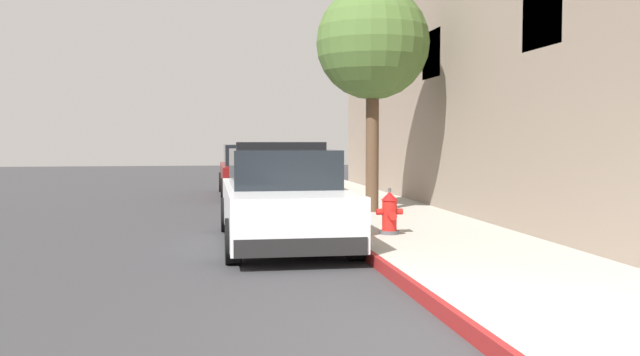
# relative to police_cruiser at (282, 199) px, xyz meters

# --- Properties ---
(ground_plane) EXTENTS (33.40, 60.00, 0.20)m
(ground_plane) POSITION_rel_police_cruiser_xyz_m (-3.49, 4.07, -0.84)
(ground_plane) COLOR #353538
(sidewalk_pavement) EXTENTS (2.88, 60.00, 0.17)m
(sidewalk_pavement) POSITION_rel_police_cruiser_xyz_m (2.51, 4.07, -0.66)
(sidewalk_pavement) COLOR #ADA89E
(sidewalk_pavement) RESTS_ON ground
(curb_painted_edge) EXTENTS (0.08, 60.00, 0.17)m
(curb_painted_edge) POSITION_rel_police_cruiser_xyz_m (1.03, 4.07, -0.66)
(curb_painted_edge) COLOR maroon
(curb_painted_edge) RESTS_ON ground
(storefront_building) EXTENTS (8.06, 19.50, 7.09)m
(storefront_building) POSITION_rel_police_cruiser_xyz_m (7.86, 4.29, 2.81)
(storefront_building) COLOR gray
(storefront_building) RESTS_ON ground
(police_cruiser) EXTENTS (1.94, 4.84, 1.68)m
(police_cruiser) POSITION_rel_police_cruiser_xyz_m (0.00, 0.00, 0.00)
(police_cruiser) COLOR white
(police_cruiser) RESTS_ON ground
(parked_car_silver_ahead) EXTENTS (1.94, 4.84, 1.56)m
(parked_car_silver_ahead) POSITION_rel_police_cruiser_xyz_m (0.10, 9.79, -0.00)
(parked_car_silver_ahead) COLOR maroon
(parked_car_silver_ahead) RESTS_ON ground
(fire_hydrant) EXTENTS (0.44, 0.40, 0.76)m
(fire_hydrant) POSITION_rel_police_cruiser_xyz_m (1.74, -0.32, -0.23)
(fire_hydrant) COLOR #4C4C51
(fire_hydrant) RESTS_ON sidewalk_pavement
(street_tree) EXTENTS (2.42, 2.42, 4.83)m
(street_tree) POSITION_rel_police_cruiser_xyz_m (2.29, 3.18, 3.01)
(street_tree) COLOR brown
(street_tree) RESTS_ON sidewalk_pavement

